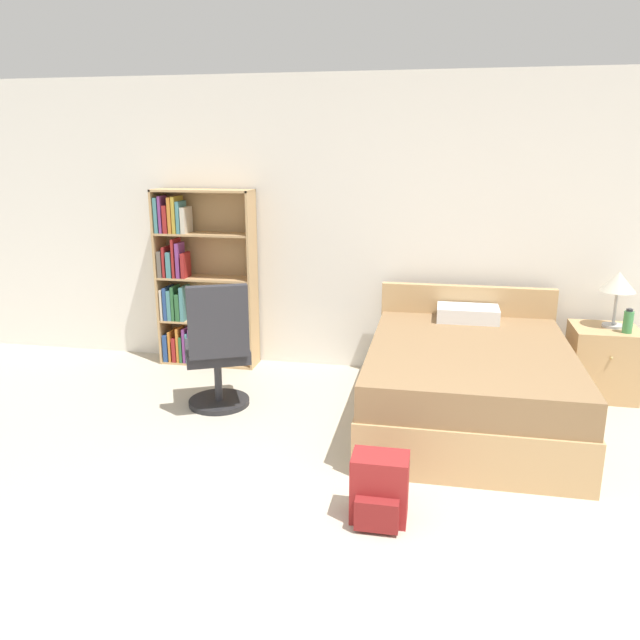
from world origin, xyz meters
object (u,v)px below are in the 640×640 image
Objects in this scene: backpack_red at (379,490)px; water_bottle at (628,322)px; bookshelf at (194,280)px; bed at (468,381)px; nightstand at (602,362)px; table_lamp at (618,284)px; office_chair at (218,351)px.

water_bottle is at bearing 49.48° from backpack_red.
bookshelf reaches higher than bed.
water_bottle is at bearing 25.49° from bed.
backpack_red is at bearing -126.88° from nightstand.
bookshelf reaches higher than nightstand.
table_lamp is 1.20× the size of backpack_red.
nightstand is at bearing 53.12° from backpack_red.
water_bottle is (3.11, 0.76, 0.19)m from office_chair.
nightstand is 3.00× the size of water_bottle.
bookshelf is 3.09m from backpack_red.
water_bottle is (1.22, 0.58, 0.37)m from bed.
bed is 1.90m from office_chair.
bookshelf is 3.64m from table_lamp.
bookshelf is at bearing 178.16° from table_lamp.
office_chair is 3.12m from nightstand.
bookshelf is 0.85× the size of bed.
water_bottle is (3.70, -0.28, -0.13)m from bookshelf.
bed is 4.25× the size of table_lamp.
office_chair is at bearing -163.60° from nightstand.
backpack_red is (-1.67, -2.19, -0.75)m from table_lamp.
table_lamp reaches higher than bed.
bookshelf reaches higher than table_lamp.
table_lamp is (3.64, -0.12, 0.14)m from bookshelf.
bookshelf is 3.71m from water_bottle.
bookshelf is at bearing 130.46° from backpack_red.
water_bottle is (0.06, -0.16, -0.26)m from table_lamp.
nightstand is (3.58, -0.16, -0.51)m from bookshelf.
backpack_red is at bearing -109.49° from bed.
bookshelf is 1.24m from office_chair.
table_lamp reaches higher than backpack_red.
nightstand is 0.65m from table_lamp.
office_chair is (-1.89, -0.18, 0.17)m from bed.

